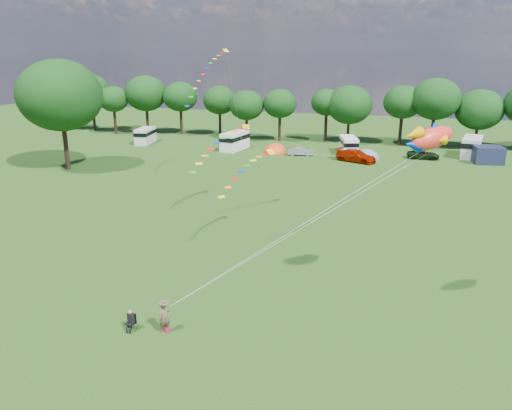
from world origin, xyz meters
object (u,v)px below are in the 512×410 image
(campervan_b, at_px, (235,140))
(camp_chair, at_px, (131,318))
(campervan_c, at_px, (349,145))
(tent_orange, at_px, (275,152))
(car_c, at_px, (356,156))
(campervan_a, at_px, (145,135))
(big_tree, at_px, (60,95))
(campervan_d, at_px, (472,146))
(car_d, at_px, (423,155))
(tent_greyblue, at_px, (366,159))
(fish_kite, at_px, (428,138))
(car_b, at_px, (301,151))
(kite_flyer, at_px, (165,318))

(campervan_b, height_order, camp_chair, campervan_b)
(campervan_c, relative_size, tent_orange, 1.43)
(campervan_c, height_order, tent_orange, campervan_c)
(car_c, bearing_deg, campervan_a, 104.68)
(camp_chair, bearing_deg, big_tree, 141.76)
(big_tree, distance_m, campervan_d, 54.19)
(campervan_a, bearing_deg, campervan_b, -102.06)
(car_d, bearing_deg, tent_orange, 93.52)
(campervan_a, xyz_separation_m, tent_greyblue, (34.42, -2.72, -1.25))
(fish_kite, bearing_deg, car_d, 48.04)
(big_tree, relative_size, car_c, 2.52)
(car_b, distance_m, campervan_b, 10.25)
(campervan_a, height_order, camp_chair, campervan_a)
(kite_flyer, height_order, fish_kite, fish_kite)
(car_d, height_order, campervan_d, campervan_d)
(car_d, relative_size, tent_orange, 1.18)
(big_tree, relative_size, car_d, 3.05)
(camp_chair, bearing_deg, car_b, 101.49)
(tent_greyblue, relative_size, kite_flyer, 2.37)
(car_b, bearing_deg, campervan_a, 75.88)
(campervan_d, bearing_deg, car_b, 114.10)
(campervan_b, height_order, fish_kite, fish_kite)
(campervan_a, bearing_deg, campervan_d, -94.28)
(car_d, xyz_separation_m, tent_greyblue, (-7.41, -2.54, -0.57))
(campervan_c, relative_size, kite_flyer, 3.04)
(car_b, relative_size, tent_greyblue, 0.81)
(campervan_b, xyz_separation_m, fish_kite, (24.47, -41.93, 8.62))
(campervan_a, bearing_deg, big_tree, 169.23)
(kite_flyer, distance_m, fish_kite, 16.81)
(campervan_b, relative_size, fish_kite, 1.85)
(car_d, bearing_deg, campervan_b, 91.89)
(big_tree, distance_m, car_d, 47.31)
(campervan_d, height_order, camp_chair, campervan_d)
(campervan_a, xyz_separation_m, campervan_d, (48.26, 2.88, 0.22))
(car_d, height_order, campervan_c, campervan_c)
(campervan_a, bearing_deg, camp_chair, -160.75)
(car_b, xyz_separation_m, campervan_a, (-25.36, 2.48, 0.68))
(fish_kite, bearing_deg, campervan_d, 40.34)
(car_d, bearing_deg, kite_flyer, 163.01)
(campervan_d, height_order, fish_kite, fish_kite)
(car_d, bearing_deg, car_b, 97.71)
(campervan_b, bearing_deg, camp_chair, -157.08)
(tent_orange, bearing_deg, campervan_c, 10.84)
(campervan_c, distance_m, camp_chair, 50.44)
(car_b, distance_m, campervan_a, 25.49)
(car_d, distance_m, tent_greyblue, 7.85)
(tent_orange, relative_size, fish_kite, 1.20)
(big_tree, distance_m, campervan_b, 24.89)
(tent_greyblue, bearing_deg, car_b, 178.47)
(tent_orange, xyz_separation_m, tent_greyblue, (12.95, -1.21, -0.00))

